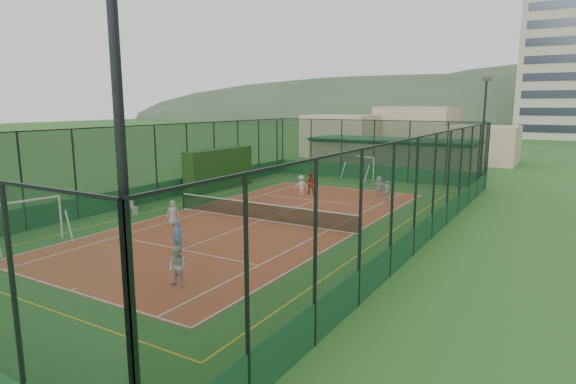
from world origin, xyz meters
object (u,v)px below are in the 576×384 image
object	(u,v)px
child_far_back	(379,186)
coach	(310,183)
white_bench	(128,206)
child_far_left	(301,185)
floodlight_se	(127,248)
futsal_goal_far	(361,168)
floodlight_ne	(483,134)
child_near_right	(177,267)
child_far_right	(388,191)
clubhouse	(393,156)
child_near_mid	(178,236)
child_near_left	(173,213)
apartment_tower	(567,55)
futsal_goal_near	(27,223)

from	to	relation	value
child_far_back	coach	bearing A→B (deg)	7.32
white_bench	child_far_left	xyz separation A→B (m)	(6.06, 10.09, 0.28)
floodlight_se	child_far_back	size ratio (longest dim) A/B	5.71
white_bench	futsal_goal_far	size ratio (longest dim) A/B	0.51
floodlight_ne	child_near_right	bearing A→B (deg)	-102.16
child_far_right	clubhouse	bearing A→B (deg)	-48.88
child_near_mid	child_far_right	world-z (taller)	child_far_right
futsal_goal_far	child_far_left	xyz separation A→B (m)	(-0.73, -9.25, -0.25)
floodlight_se	white_bench	distance (m)	21.94
floodlight_ne	child_far_back	world-z (taller)	floodlight_ne
child_near_left	child_far_right	xyz separation A→B (m)	(7.84, 11.50, 0.06)
futsal_goal_far	child_near_right	world-z (taller)	futsal_goal_far
floodlight_se	futsal_goal_far	world-z (taller)	floodlight_se
floodlight_ne	coach	bearing A→B (deg)	-140.97
clubhouse	coach	distance (m)	13.68
apartment_tower	futsal_goal_far	world-z (taller)	apartment_tower
clubhouse	futsal_goal_near	world-z (taller)	clubhouse
child_far_right	child_far_left	bearing A→B (deg)	30.13
coach	apartment_tower	bearing A→B (deg)	-120.96
apartment_tower	coach	bearing A→B (deg)	-100.38
floodlight_ne	child_far_right	distance (m)	9.97
child_near_right	child_far_left	bearing A→B (deg)	102.34
floodlight_ne	white_bench	size ratio (longest dim) A/B	5.39
floodlight_se	white_bench	xyz separation A→B (m)	(-16.40, 14.09, -3.69)
white_bench	child_far_right	xyz separation A→B (m)	(12.12, 10.77, 0.29)
futsal_goal_near	futsal_goal_far	size ratio (longest dim) A/B	1.05
futsal_goal_near	child_near_right	world-z (taller)	futsal_goal_near
futsal_goal_far	child_far_right	xyz separation A→B (m)	(5.33, -8.57, -0.24)
futsal_goal_near	child_near_mid	distance (m)	7.15
clubhouse	futsal_goal_near	distance (m)	32.04
clubhouse	child_far_back	xyz separation A→B (m)	(3.13, -12.12, -0.84)
coach	child_near_right	bearing A→B (deg)	83.10
clubhouse	futsal_goal_near	size ratio (longest dim) A/B	4.83
child_far_back	apartment_tower	bearing A→B (deg)	-107.21
child_near_left	child_far_right	world-z (taller)	child_far_right
child_near_right	child_far_left	size ratio (longest dim) A/B	1.03
clubhouse	child_near_left	world-z (taller)	clubhouse
child_near_right	child_far_back	size ratio (longest dim) A/B	1.00
futsal_goal_far	coach	distance (m)	8.42
clubhouse	white_bench	size ratio (longest dim) A/B	9.93
floodlight_ne	child_far_left	bearing A→B (deg)	-138.89
futsal_goal_far	child_far_right	size ratio (longest dim) A/B	2.09
futsal_goal_near	child_near_left	xyz separation A→B (m)	(3.04, 6.11, -0.36)
apartment_tower	child_near_left	bearing A→B (deg)	-100.32
futsal_goal_near	child_far_back	bearing A→B (deg)	-16.57
apartment_tower	white_bench	size ratio (longest dim) A/B	19.61
apartment_tower	floodlight_se	bearing A→B (deg)	-91.97
floodlight_se	child_far_left	bearing A→B (deg)	113.15
clubhouse	child_far_right	bearing A→B (deg)	-72.54
child_near_left	futsal_goal_near	bearing A→B (deg)	-158.13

